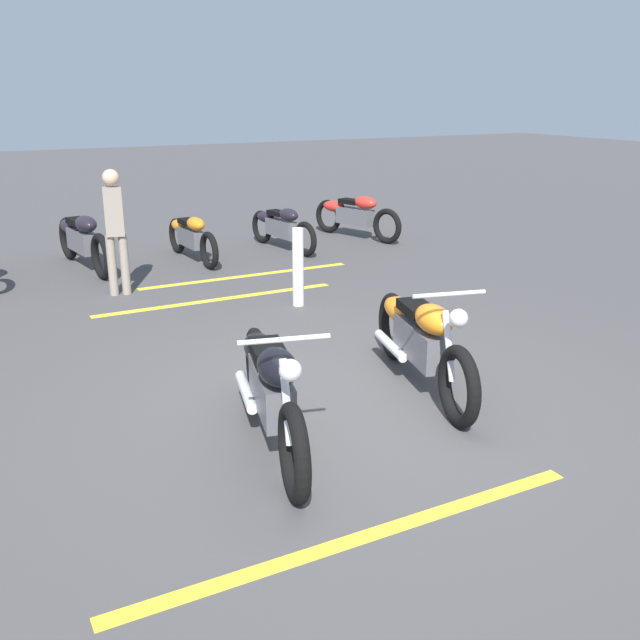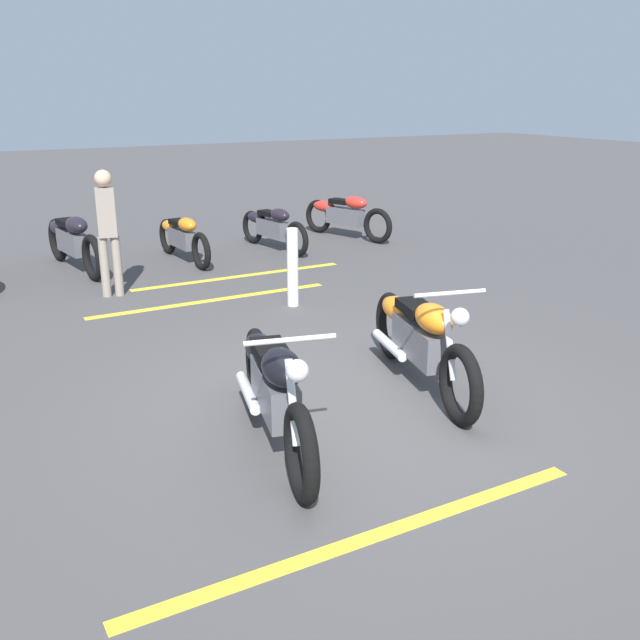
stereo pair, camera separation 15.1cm
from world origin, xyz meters
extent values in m
plane|color=#474444|center=(0.00, 0.00, 0.00)|extent=(60.00, 60.00, 0.00)
torus|color=black|center=(-0.67, -0.63, 0.34)|extent=(0.68, 0.27, 0.67)
torus|color=black|center=(0.84, -1.01, 0.34)|extent=(0.68, 0.27, 0.67)
cube|color=#59595E|center=(0.13, -0.83, 0.42)|extent=(0.87, 0.42, 0.32)
ellipsoid|color=orange|center=(-0.13, -0.76, 0.72)|extent=(0.57, 0.40, 0.24)
ellipsoid|color=orange|center=(0.69, -0.97, 0.56)|extent=(0.60, 0.37, 0.22)
cube|color=black|center=(0.26, -0.86, 0.70)|extent=(0.49, 0.34, 0.09)
cylinder|color=silver|center=(-0.45, -0.68, 0.60)|extent=(0.27, 0.12, 0.56)
cylinder|color=silver|center=(-0.40, -0.70, 1.02)|extent=(0.19, 0.61, 0.04)
sphere|color=silver|center=(-0.59, -0.65, 0.88)|extent=(0.15, 0.15, 0.15)
cylinder|color=silver|center=(0.56, -0.79, 0.26)|extent=(0.70, 0.26, 0.09)
torus|color=black|center=(-1.04, 1.01, 0.34)|extent=(0.68, 0.27, 0.67)
torus|color=black|center=(0.47, 0.63, 0.34)|extent=(0.68, 0.27, 0.67)
cube|color=#59595E|center=(-0.24, 0.80, 0.42)|extent=(0.87, 0.42, 0.32)
ellipsoid|color=black|center=(-0.50, 0.87, 0.72)|extent=(0.57, 0.40, 0.24)
ellipsoid|color=black|center=(0.32, 0.66, 0.56)|extent=(0.60, 0.37, 0.22)
cube|color=black|center=(-0.11, 0.77, 0.70)|extent=(0.49, 0.34, 0.09)
cylinder|color=silver|center=(-0.82, 0.95, 0.60)|extent=(0.27, 0.12, 0.56)
cylinder|color=silver|center=(-0.77, 0.94, 1.02)|extent=(0.19, 0.61, 0.04)
sphere|color=silver|center=(-0.96, 0.99, 0.88)|extent=(0.15, 0.15, 0.15)
cylinder|color=silver|center=(0.19, 0.84, 0.26)|extent=(0.70, 0.26, 0.09)
torus|color=black|center=(5.59, -4.02, 0.31)|extent=(0.62, 0.28, 0.62)
torus|color=black|center=(6.97, -3.60, 0.31)|extent=(0.62, 0.28, 0.62)
cube|color=#59595E|center=(6.32, -3.80, 0.39)|extent=(0.80, 0.42, 0.30)
ellipsoid|color=red|center=(6.08, -3.87, 0.66)|extent=(0.53, 0.39, 0.22)
ellipsoid|color=red|center=(6.83, -3.65, 0.52)|extent=(0.56, 0.36, 0.20)
cube|color=black|center=(6.44, -3.77, 0.65)|extent=(0.45, 0.33, 0.08)
torus|color=black|center=(5.35, -2.30, 0.29)|extent=(0.58, 0.17, 0.57)
torus|color=black|center=(6.67, -2.11, 0.29)|extent=(0.58, 0.17, 0.57)
cube|color=#59595E|center=(6.05, -2.20, 0.36)|extent=(0.74, 0.29, 0.27)
ellipsoid|color=black|center=(5.82, -2.23, 0.62)|extent=(0.47, 0.30, 0.21)
ellipsoid|color=black|center=(6.53, -2.13, 0.48)|extent=(0.50, 0.27, 0.19)
cube|color=black|center=(6.16, -2.18, 0.60)|extent=(0.40, 0.26, 0.08)
torus|color=black|center=(5.26, -0.64, 0.29)|extent=(0.58, 0.13, 0.57)
torus|color=black|center=(6.59, -0.56, 0.29)|extent=(0.58, 0.13, 0.57)
cube|color=#59595E|center=(5.97, -0.60, 0.36)|extent=(0.73, 0.23, 0.27)
ellipsoid|color=orange|center=(5.74, -0.61, 0.62)|extent=(0.46, 0.27, 0.21)
ellipsoid|color=orange|center=(6.45, -0.56, 0.48)|extent=(0.49, 0.24, 0.19)
cube|color=black|center=(6.08, -0.59, 0.60)|extent=(0.39, 0.23, 0.08)
torus|color=black|center=(5.39, 0.91, 0.33)|extent=(0.67, 0.19, 0.67)
torus|color=black|center=(6.93, 1.11, 0.33)|extent=(0.67, 0.19, 0.67)
cube|color=#59595E|center=(6.21, 1.02, 0.42)|extent=(0.86, 0.32, 0.32)
ellipsoid|color=black|center=(5.95, 0.98, 0.72)|extent=(0.55, 0.34, 0.24)
ellipsoid|color=black|center=(6.77, 1.09, 0.56)|extent=(0.58, 0.31, 0.22)
cube|color=black|center=(6.34, 1.03, 0.70)|extent=(0.46, 0.29, 0.09)
cylinder|color=gray|center=(4.47, 0.79, 0.39)|extent=(0.11, 0.11, 0.79)
cylinder|color=gray|center=(4.51, 0.95, 0.39)|extent=(0.11, 0.11, 0.79)
cube|color=gray|center=(4.49, 0.87, 1.10)|extent=(0.23, 0.26, 0.62)
sphere|color=tan|center=(4.49, 0.87, 1.53)|extent=(0.21, 0.21, 0.21)
cylinder|color=white|center=(2.94, -0.98, 0.49)|extent=(0.14, 0.14, 0.98)
cube|color=yellow|center=(-1.63, 0.83, 0.00)|extent=(0.12, 3.20, 0.01)
cube|color=yellow|center=(3.65, -0.17, 0.00)|extent=(0.12, 3.20, 0.01)
cube|color=yellow|center=(4.62, -0.98, 0.00)|extent=(0.12, 3.20, 0.01)
camera|label=1|loc=(-4.78, 2.80, 2.58)|focal=40.07mm
camera|label=2|loc=(-4.71, 2.93, 2.58)|focal=40.07mm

